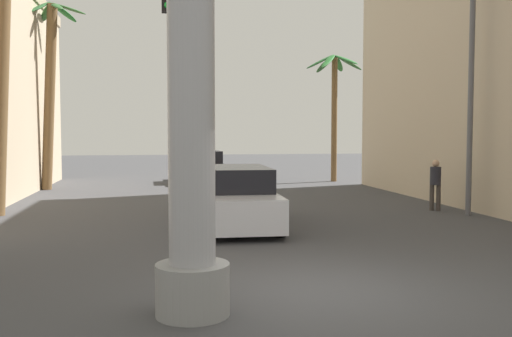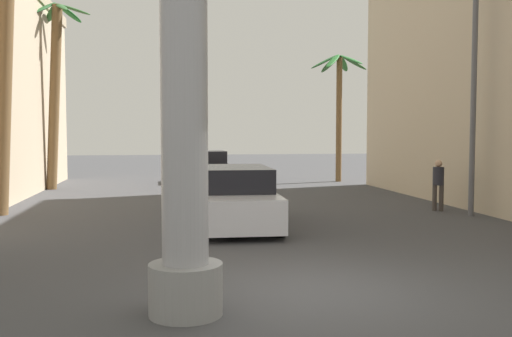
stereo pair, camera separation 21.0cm
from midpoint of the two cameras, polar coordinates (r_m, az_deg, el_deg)
ground_plane at (r=18.75m, az=-2.95°, el=-3.92°), size 91.14×91.14×0.00m
street_lamp at (r=17.89m, az=19.58°, el=10.01°), size 2.18×0.28×7.57m
traffic_light_mast at (r=13.23m, az=-22.42°, el=11.12°), size 5.54×0.32×5.98m
car_lead at (r=15.02m, az=-2.69°, el=-2.95°), size 2.20×5.15×1.56m
car_far at (r=28.44m, az=-5.63°, el=0.12°), size 2.13×4.30×1.56m
palm_tree_far_left at (r=26.11m, az=-20.13°, el=8.38°), size 2.91×2.81×8.07m
palm_tree_far_right at (r=29.01m, az=7.63°, el=7.37°), size 3.15×3.04×6.38m
palm_tree_mid_left at (r=18.69m, az=-24.48°, el=11.65°), size 2.84×2.74×9.00m
pedestrian_mid_right at (r=18.73m, az=17.20°, el=-1.21°), size 0.45×0.45×1.60m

